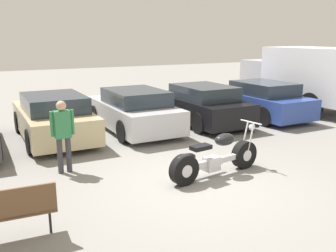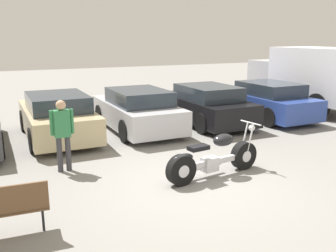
{
  "view_description": "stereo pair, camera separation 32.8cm",
  "coord_description": "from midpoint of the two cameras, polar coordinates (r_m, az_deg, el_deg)",
  "views": [
    {
      "loc": [
        -3.94,
        -6.17,
        2.97
      ],
      "look_at": [
        0.17,
        1.68,
        0.85
      ],
      "focal_mm": 40.0,
      "sensor_mm": 36.0,
      "label": 1
    },
    {
      "loc": [
        -3.65,
        -6.32,
        2.97
      ],
      "look_at": [
        0.17,
        1.68,
        0.85
      ],
      "focal_mm": 40.0,
      "sensor_mm": 36.0,
      "label": 2
    }
  ],
  "objects": [
    {
      "name": "ground_plane",
      "position": [
        7.89,
        3.42,
        -8.69
      ],
      "size": [
        60.0,
        60.0,
        0.0
      ],
      "primitive_type": "plane",
      "color": "gray"
    },
    {
      "name": "motorcycle",
      "position": [
        8.16,
        6.02,
        -4.84
      ],
      "size": [
        2.4,
        0.72,
        1.08
      ],
      "color": "black",
      "rests_on": "ground_plane"
    },
    {
      "name": "parked_car_champagne",
      "position": [
        11.56,
        -17.82,
        1.23
      ],
      "size": [
        1.89,
        4.2,
        1.35
      ],
      "color": "#C6B284",
      "rests_on": "ground_plane"
    },
    {
      "name": "parked_car_silver",
      "position": [
        12.11,
        -6.05,
        2.34
      ],
      "size": [
        1.89,
        4.2,
        1.35
      ],
      "color": "#BCBCC1",
      "rests_on": "ground_plane"
    },
    {
      "name": "parked_car_black",
      "position": [
        13.13,
        4.28,
        3.24
      ],
      "size": [
        1.89,
        4.2,
        1.35
      ],
      "color": "black",
      "rests_on": "ground_plane"
    },
    {
      "name": "parked_car_blue",
      "position": [
        14.43,
        13.2,
        3.85
      ],
      "size": [
        1.89,
        4.2,
        1.35
      ],
      "color": "#2D479E",
      "rests_on": "ground_plane"
    },
    {
      "name": "delivery_truck",
      "position": [
        16.34,
        20.0,
        7.26
      ],
      "size": [
        2.31,
        5.72,
        2.56
      ],
      "color": "silver",
      "rests_on": "ground_plane"
    },
    {
      "name": "park_bench",
      "position": [
        6.04,
        -25.6,
        -11.6
      ],
      "size": [
        1.56,
        0.49,
        0.89
      ],
      "color": "brown",
      "rests_on": "ground_plane"
    },
    {
      "name": "person_standing",
      "position": [
        8.55,
        -16.81,
        -0.71
      ],
      "size": [
        0.52,
        0.22,
        1.63
      ],
      "color": "#38383D",
      "rests_on": "ground_plane"
    }
  ]
}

